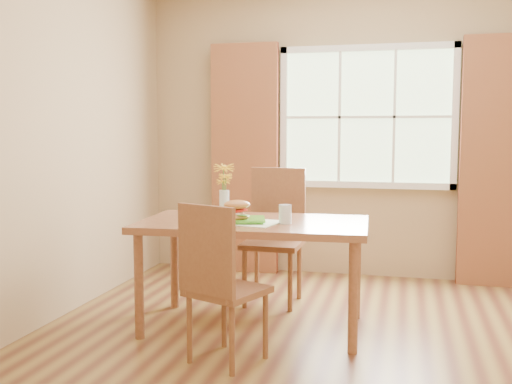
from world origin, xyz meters
The scene contains 12 objects.
room centered at (0.00, 0.00, 1.35)m, with size 4.24×3.84×2.74m.
window centered at (0.00, 1.87, 1.50)m, with size 1.62×0.06×1.32m.
curtain_left centered at (-1.15, 1.78, 1.10)m, with size 0.65×0.08×2.20m, color maroon.
curtain_right centered at (1.15, 1.78, 1.10)m, with size 0.65×0.08×2.20m, color maroon.
dining_table centered at (-0.65, 0.15, 0.68)m, with size 1.60×0.95×0.76m.
chair_near centered at (-0.68, -0.54, 0.53)m, with size 0.52×0.52×0.96m.
chair_far centered at (-0.65, 0.87, 0.59)m, with size 0.46×0.46×1.08m.
placemat centered at (-0.68, 0.07, 0.76)m, with size 0.45×0.33×0.01m, color #EFF2CD.
plate centered at (-0.69, 0.07, 0.77)m, with size 0.27×0.27×0.01m, color #50B42D.
croissant_sandwich centered at (-0.73, 0.02, 0.84)m, with size 0.22×0.20×0.14m.
water_glass centered at (-0.41, 0.09, 0.82)m, with size 0.08×0.08×0.13m.
flower_vase centered at (-0.92, 0.37, 0.99)m, with size 0.15×0.15×0.38m.
Camera 1 is at (0.36, -3.80, 1.38)m, focal length 42.00 mm.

